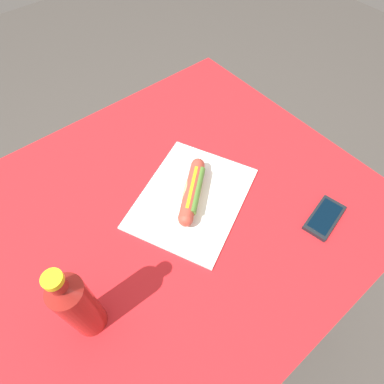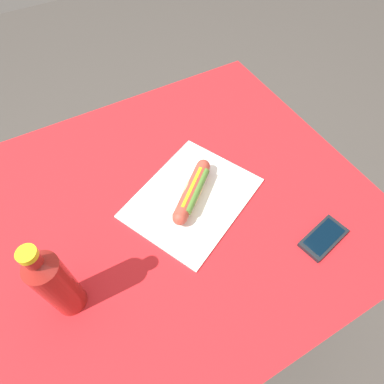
# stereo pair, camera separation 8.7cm
# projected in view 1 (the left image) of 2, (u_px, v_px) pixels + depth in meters

# --- Properties ---
(ground_plane) EXTENTS (6.00, 6.00, 0.00)m
(ground_plane) POSITION_uv_depth(u_px,v_px,m) (179.00, 295.00, 1.47)
(ground_plane) COLOR #47423D
(ground_plane) RESTS_ON ground
(dining_table) EXTENTS (1.08, 0.93, 0.73)m
(dining_table) POSITION_uv_depth(u_px,v_px,m) (172.00, 232.00, 0.98)
(dining_table) COLOR brown
(dining_table) RESTS_ON ground
(paper_wrapper) EXTENTS (0.42, 0.38, 0.01)m
(paper_wrapper) POSITION_uv_depth(u_px,v_px,m) (192.00, 198.00, 0.89)
(paper_wrapper) COLOR white
(paper_wrapper) RESTS_ON dining_table
(hot_dog) EXTENTS (0.18, 0.15, 0.05)m
(hot_dog) POSITION_uv_depth(u_px,v_px,m) (192.00, 191.00, 0.87)
(hot_dog) COLOR #E5BC75
(hot_dog) RESTS_ON paper_wrapper
(cell_phone) EXTENTS (0.14, 0.09, 0.01)m
(cell_phone) POSITION_uv_depth(u_px,v_px,m) (325.00, 217.00, 0.85)
(cell_phone) COLOR black
(cell_phone) RESTS_ON dining_table
(soda_bottle) EXTENTS (0.07, 0.07, 0.25)m
(soda_bottle) POSITION_uv_depth(u_px,v_px,m) (77.00, 305.00, 0.62)
(soda_bottle) COLOR maroon
(soda_bottle) RESTS_ON dining_table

